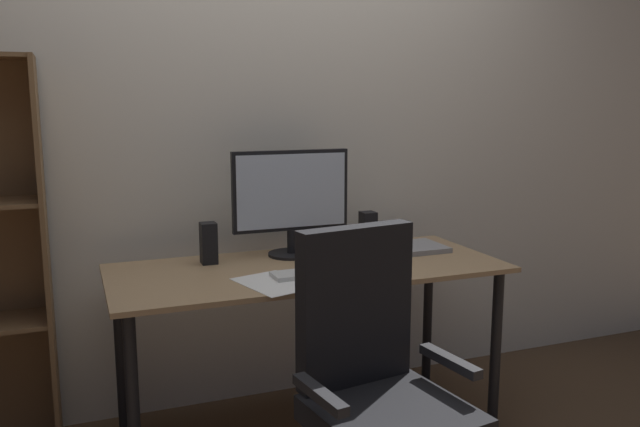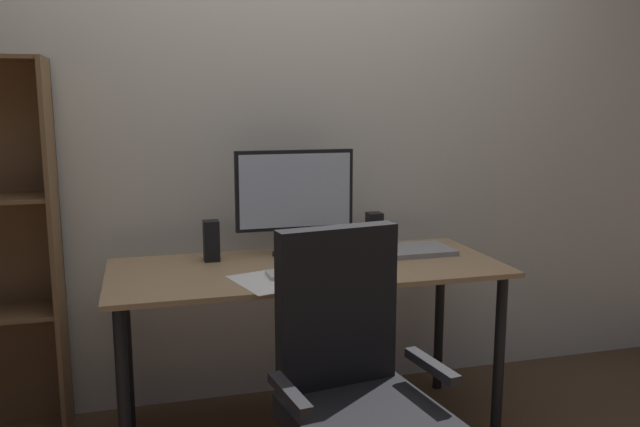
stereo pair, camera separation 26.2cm
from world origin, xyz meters
TOP-DOWN VIEW (x-y plane):
  - back_wall at (0.00, 0.50)m, footprint 6.40×0.10m
  - desk at (0.00, 0.00)m, footprint 1.58×0.67m
  - monitor at (-0.01, 0.19)m, footprint 0.51×0.20m
  - keyboard at (-0.05, -0.14)m, footprint 0.29×0.12m
  - mouse at (0.17, -0.15)m, footprint 0.08×0.11m
  - coffee_mug at (0.09, 0.00)m, footprint 0.09×0.08m
  - laptop at (0.51, 0.09)m, footprint 0.32×0.23m
  - speaker_left at (-0.37, 0.18)m, footprint 0.06×0.07m
  - speaker_right at (0.35, 0.18)m, footprint 0.06×0.07m
  - paper_sheet at (-0.20, -0.19)m, footprint 0.28×0.34m
  - office_chair at (-0.03, -0.70)m, footprint 0.55×0.54m

SIDE VIEW (x-z plane):
  - office_chair at x=-0.03m, z-range -0.05..0.96m
  - desk at x=0.00m, z-range 0.28..1.02m
  - paper_sheet at x=-0.20m, z-range 0.74..0.74m
  - keyboard at x=-0.05m, z-range 0.74..0.76m
  - laptop at x=0.51m, z-range 0.74..0.76m
  - mouse at x=0.17m, z-range 0.74..0.77m
  - coffee_mug at x=0.09m, z-range 0.74..0.84m
  - speaker_left at x=-0.37m, z-range 0.74..0.91m
  - speaker_right at x=0.35m, z-range 0.74..0.91m
  - monitor at x=-0.01m, z-range 0.77..1.22m
  - back_wall at x=0.00m, z-range 0.00..2.60m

